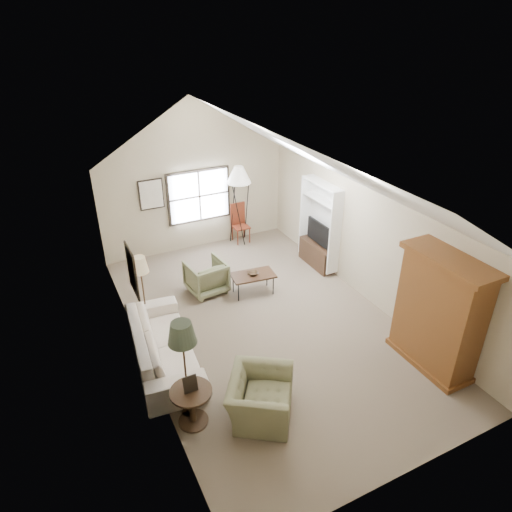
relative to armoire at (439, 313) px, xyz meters
name	(u,v)px	position (x,y,z in m)	size (l,w,h in m)	color
room_shell	(266,175)	(-2.18, 2.40, 2.11)	(5.01, 8.01, 4.00)	#726551
window	(199,196)	(-2.08, 6.36, 0.35)	(1.72, 0.08, 1.42)	black
skylight	(303,153)	(-0.88, 3.30, 2.12)	(0.80, 1.20, 0.52)	white
wall_art	(142,230)	(-4.06, 4.34, 0.63)	(1.97, 3.71, 0.88)	black
armoire	(439,313)	(0.00, 0.00, 0.00)	(0.60, 1.50, 2.20)	brown
tv_alcove	(320,224)	(0.16, 4.00, 0.05)	(0.32, 1.30, 2.10)	white
media_console	(317,255)	(0.14, 4.00, -0.80)	(0.34, 1.18, 0.60)	#382316
tv_panel	(318,233)	(0.14, 4.00, -0.18)	(0.05, 0.90, 0.55)	black
sofa	(163,344)	(-4.38, 2.21, -0.72)	(2.62, 1.03, 0.77)	silver
armchair_near	(260,397)	(-3.36, 0.28, -0.74)	(1.11, 0.97, 0.72)	#6E704E
armchair_far	(206,277)	(-2.81, 4.10, -0.72)	(0.82, 0.84, 0.76)	#656F4D
coffee_table	(253,284)	(-1.89, 3.54, -0.85)	(0.97, 0.54, 0.50)	#3C2218
bowl	(253,273)	(-1.89, 3.54, -0.57)	(0.23, 0.23, 0.06)	#312414
side_table	(192,406)	(-4.38, 0.61, -0.77)	(0.66, 0.66, 0.66)	#392317
side_chair	(241,223)	(-1.01, 6.10, -0.55)	(0.43, 0.43, 1.09)	maroon
tripod_lamp	(239,205)	(-1.05, 6.10, 0.01)	(0.64, 0.64, 2.22)	white
dark_lamp	(185,370)	(-4.38, 0.81, -0.18)	(0.44, 0.44, 1.83)	#262E20
tan_lamp	(143,292)	(-4.38, 3.41, -0.28)	(0.33, 0.33, 1.64)	tan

